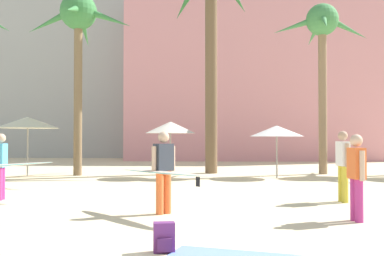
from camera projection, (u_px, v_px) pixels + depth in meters
hotel_pink at (252, 81)px, 35.81m from camera, size 18.35×8.99×12.02m
palm_tree_far_left at (322, 36)px, 20.60m from camera, size 4.35×4.31×7.62m
palm_tree_center at (78, 26)px, 19.82m from camera, size 4.82×4.75×7.84m
cafe_umbrella_0 at (170, 127)px, 18.65m from camera, size 2.04×2.04×2.27m
cafe_umbrella_1 at (277, 131)px, 18.58m from camera, size 2.17×2.17×2.11m
cafe_umbrella_3 at (28, 123)px, 19.35m from camera, size 2.60×2.60×2.49m
backpack at (164, 238)px, 6.49m from camera, size 0.33×0.28×0.42m
person_mid_left at (163, 170)px, 9.65m from camera, size 2.18×2.32×1.75m
person_mid_center at (356, 174)px, 8.89m from camera, size 0.27×0.61×1.68m
person_near_right at (343, 163)px, 11.55m from camera, size 0.28×0.61×1.78m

